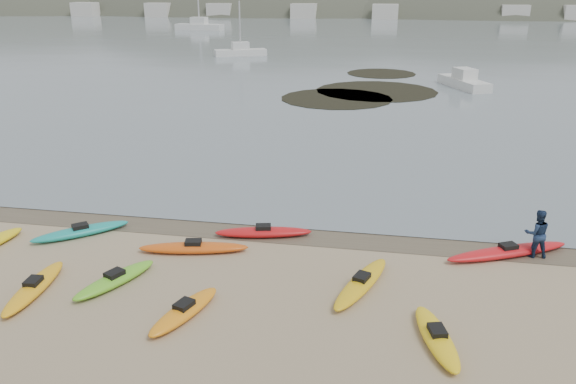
# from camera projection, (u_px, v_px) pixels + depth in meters

# --- Properties ---
(ground) EXTENTS (600.00, 600.00, 0.00)m
(ground) POSITION_uv_depth(u_px,v_px,m) (288.00, 229.00, 21.57)
(ground) COLOR tan
(ground) RESTS_ON ground
(wet_sand) EXTENTS (60.00, 60.00, 0.00)m
(wet_sand) POSITION_uv_depth(u_px,v_px,m) (287.00, 232.00, 21.29)
(wet_sand) COLOR brown
(wet_sand) RESTS_ON ground
(water) EXTENTS (1200.00, 1200.00, 0.00)m
(water) POSITION_uv_depth(u_px,v_px,m) (388.00, 3.00, 298.57)
(water) COLOR slate
(water) RESTS_ON ground
(kayaks) EXTENTS (25.04, 9.15, 0.34)m
(kayaks) POSITION_uv_depth(u_px,v_px,m) (301.00, 264.00, 18.46)
(kayaks) COLOR orange
(kayaks) RESTS_ON ground
(person_east) EXTENTS (0.89, 0.73, 1.72)m
(person_east) POSITION_uv_depth(u_px,v_px,m) (537.00, 233.00, 19.08)
(person_east) COLOR navy
(person_east) RESTS_ON ground
(kelp_mats) EXTENTS (13.05, 22.97, 0.04)m
(kelp_mats) POSITION_uv_depth(u_px,v_px,m) (365.00, 89.00, 50.38)
(kelp_mats) COLOR black
(kelp_mats) RESTS_ON water
(moored_boats) EXTENTS (99.61, 82.48, 1.40)m
(moored_boats) POSITION_uv_depth(u_px,v_px,m) (419.00, 36.00, 96.60)
(moored_boats) COLOR silver
(moored_boats) RESTS_ON ground
(far_hills) EXTENTS (550.00, 135.00, 80.00)m
(far_hills) POSITION_uv_depth(u_px,v_px,m) (493.00, 59.00, 199.62)
(far_hills) COLOR #384235
(far_hills) RESTS_ON ground
(far_town) EXTENTS (199.00, 5.00, 4.00)m
(far_town) POSITION_uv_depth(u_px,v_px,m) (403.00, 12.00, 153.76)
(far_town) COLOR beige
(far_town) RESTS_ON ground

